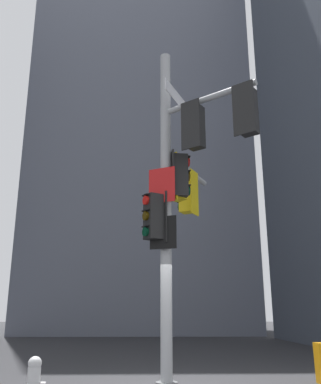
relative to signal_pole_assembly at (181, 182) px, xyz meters
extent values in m
cube|color=slate|center=(-1.38, 27.04, 19.11)|extent=(16.50, 16.50, 46.93)
cylinder|color=#9EA0A3|center=(-0.35, 0.06, -0.52)|extent=(0.25, 0.25, 7.68)
cylinder|color=#9EA0A3|center=(0.56, -0.67, 1.76)|extent=(1.91, 1.57, 0.14)
cylinder|color=#9EA0A3|center=(0.25, 1.14, 0.66)|extent=(1.31, 2.23, 0.14)
cube|color=black|center=(0.17, -0.60, 1.16)|extent=(0.39, 0.32, 1.14)
cube|color=black|center=(0.29, -0.45, 1.16)|extent=(0.48, 0.48, 1.00)
cylinder|color=#360605|center=(0.41, -0.30, 1.51)|extent=(0.19, 0.17, 0.20)
cube|color=black|center=(0.42, -0.29, 1.63)|extent=(0.22, 0.19, 0.02)
cylinder|color=#3C2C06|center=(0.41, -0.30, 1.16)|extent=(0.19, 0.17, 0.20)
cube|color=black|center=(0.42, -0.29, 1.28)|extent=(0.22, 0.19, 0.02)
cylinder|color=#19C672|center=(0.41, -0.30, 0.81)|extent=(0.19, 0.17, 0.20)
cube|color=black|center=(0.42, -0.29, 0.93)|extent=(0.22, 0.19, 0.02)
cube|color=black|center=(1.17, -1.41, 1.16)|extent=(0.39, 0.32, 1.14)
cube|color=black|center=(1.29, -1.26, 1.16)|extent=(0.48, 0.48, 1.00)
cylinder|color=#360605|center=(1.42, -1.11, 1.51)|extent=(0.19, 0.17, 0.20)
cube|color=black|center=(1.42, -1.10, 1.63)|extent=(0.22, 0.19, 0.02)
cylinder|color=yellow|center=(1.42, -1.11, 1.16)|extent=(0.19, 0.17, 0.20)
cube|color=black|center=(1.42, -1.10, 1.28)|extent=(0.22, 0.19, 0.02)
cylinder|color=#06311C|center=(1.42, -1.11, 0.81)|extent=(0.19, 0.17, 0.20)
cube|color=black|center=(1.42, -1.10, 0.93)|extent=(0.22, 0.19, 0.02)
cube|color=yellow|center=(0.41, 1.05, 0.06)|extent=(0.26, 0.44, 1.14)
cube|color=yellow|center=(0.25, 1.14, 0.06)|extent=(0.46, 0.46, 1.00)
cylinder|color=red|center=(0.07, 1.24, 0.41)|extent=(0.15, 0.20, 0.20)
cube|color=black|center=(0.06, 1.24, 0.53)|extent=(0.17, 0.23, 0.02)
cylinder|color=#3C2C06|center=(0.07, 1.24, 0.06)|extent=(0.15, 0.20, 0.20)
cube|color=black|center=(0.06, 1.24, 0.18)|extent=(0.17, 0.23, 0.02)
cylinder|color=#06311C|center=(0.07, 1.24, -0.29)|extent=(0.15, 0.20, 0.20)
cube|color=black|center=(0.06, 1.24, -0.17)|extent=(0.17, 0.23, 0.02)
cube|color=black|center=(-0.47, -0.01, -0.83)|extent=(0.26, 0.43, 1.14)
cube|color=black|center=(-0.63, -0.10, -0.83)|extent=(0.46, 0.46, 1.00)
cylinder|color=red|center=(-0.80, -0.20, -0.48)|extent=(0.15, 0.20, 0.20)
cube|color=black|center=(-0.81, -0.20, -0.36)|extent=(0.17, 0.23, 0.02)
cylinder|color=#3C2C06|center=(-0.80, -0.20, -0.83)|extent=(0.15, 0.20, 0.20)
cube|color=black|center=(-0.81, -0.20, -0.71)|extent=(0.17, 0.23, 0.02)
cylinder|color=#06311C|center=(-0.80, -0.20, -1.18)|extent=(0.15, 0.20, 0.20)
cube|color=black|center=(-0.81, -0.20, -1.06)|extent=(0.17, 0.23, 0.02)
cube|color=yellow|center=(-0.24, 0.13, 0.15)|extent=(0.29, 0.42, 1.14)
cube|color=yellow|center=(-0.08, 0.24, 0.15)|extent=(0.47, 0.47, 1.00)
cylinder|color=#360605|center=(0.09, 0.35, 0.50)|extent=(0.16, 0.20, 0.20)
cube|color=black|center=(0.09, 0.35, 0.62)|extent=(0.18, 0.22, 0.02)
cylinder|color=yellow|center=(0.09, 0.35, 0.15)|extent=(0.16, 0.20, 0.20)
cube|color=black|center=(0.09, 0.35, 0.27)|extent=(0.18, 0.22, 0.02)
cylinder|color=#06311C|center=(0.09, 0.35, -0.20)|extent=(0.16, 0.20, 0.20)
cube|color=black|center=(0.09, 0.35, -0.08)|extent=(0.18, 0.22, 0.02)
cube|color=black|center=(-0.22, 0.08, 0.18)|extent=(0.09, 0.48, 1.14)
cube|color=black|center=(-0.03, 0.10, 0.18)|extent=(0.38, 0.38, 1.00)
cylinder|color=red|center=(0.17, 0.13, 0.53)|extent=(0.08, 0.21, 0.20)
cube|color=black|center=(0.18, 0.13, 0.65)|extent=(0.10, 0.23, 0.02)
cylinder|color=#3C2C06|center=(0.17, 0.13, 0.18)|extent=(0.08, 0.21, 0.20)
cube|color=black|center=(0.18, 0.13, 0.30)|extent=(0.10, 0.23, 0.02)
cylinder|color=#06311C|center=(0.17, 0.13, -0.17)|extent=(0.08, 0.21, 0.20)
cube|color=black|center=(0.18, 0.13, -0.05)|extent=(0.10, 0.23, 0.02)
cube|color=white|center=(-0.03, -0.09, 2.03)|extent=(0.74, 1.52, 0.28)
cube|color=#19479E|center=(-0.03, -0.09, 2.03)|extent=(0.72, 1.49, 0.24)
cube|color=red|center=(-0.45, -0.13, -0.11)|extent=(0.58, 0.31, 0.80)
cube|color=white|center=(-0.45, -0.13, -0.11)|extent=(0.54, 0.29, 0.76)
cube|color=black|center=(-0.42, -0.15, -1.19)|extent=(0.57, 0.22, 0.72)
cube|color=white|center=(-0.42, -0.15, -1.19)|extent=(0.53, 0.20, 0.68)
sphere|color=silver|center=(-2.67, -1.33, -3.69)|extent=(0.23, 0.23, 0.23)
cylinder|color=silver|center=(-2.51, -1.33, -4.02)|extent=(0.10, 0.09, 0.09)
camera|label=1|loc=(-0.76, -9.12, -2.84)|focal=39.37mm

